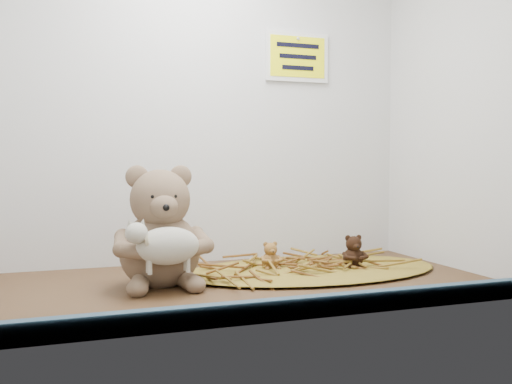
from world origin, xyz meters
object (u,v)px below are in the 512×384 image
object	(u,v)px
main_teddy	(160,226)
mini_teddy_brown	(353,250)
toy_lamb	(168,246)
mini_teddy_tan	(270,254)

from	to	relation	value
main_teddy	mini_teddy_brown	xyz separation A→B (cm)	(46.87, 1.03, -7.67)
toy_lamb	main_teddy	bearing A→B (deg)	90.00
toy_lamb	mini_teddy_tan	size ratio (longest dim) A/B	2.53
toy_lamb	mini_teddy_brown	size ratio (longest dim) A/B	2.09
main_teddy	toy_lamb	bearing A→B (deg)	-88.60
main_teddy	mini_teddy_tan	world-z (taller)	main_teddy
toy_lamb	mini_teddy_brown	bearing A→B (deg)	12.29
mini_teddy_tan	mini_teddy_brown	xyz separation A→B (cm)	(19.67, -4.68, 0.68)
main_teddy	toy_lamb	world-z (taller)	main_teddy
main_teddy	mini_teddy_tan	bearing A→B (deg)	13.27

